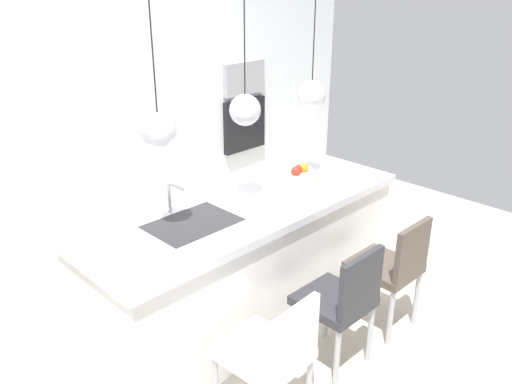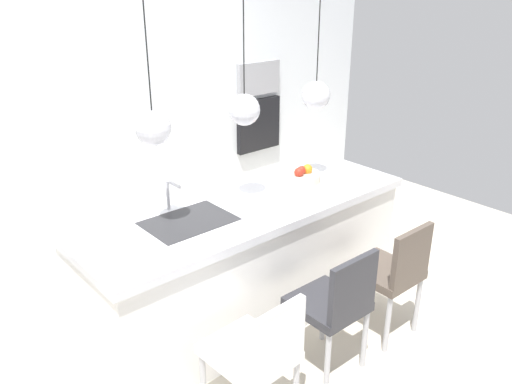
{
  "view_description": "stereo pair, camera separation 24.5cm",
  "coord_description": "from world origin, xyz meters",
  "px_view_note": "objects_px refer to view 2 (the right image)",
  "views": [
    {
      "loc": [
        -2.29,
        -2.4,
        2.38
      ],
      "look_at": [
        0.1,
        0.0,
        0.97
      ],
      "focal_mm": 36.58,
      "sensor_mm": 36.0,
      "label": 1
    },
    {
      "loc": [
        -2.11,
        -2.57,
        2.38
      ],
      "look_at": [
        0.1,
        0.0,
        0.97
      ],
      "focal_mm": 36.58,
      "sensor_mm": 36.0,
      "label": 2
    }
  ],
  "objects_px": {
    "chair_middle": "(335,303)",
    "chair_far": "(391,271)",
    "fruit_bowl": "(301,176)",
    "microwave": "(258,78)",
    "chair_near": "(257,352)",
    "oven": "(258,125)"
  },
  "relations": [
    {
      "from": "fruit_bowl",
      "to": "chair_near",
      "type": "xyz_separation_m",
      "value": [
        -1.2,
        -0.87,
        -0.49
      ]
    },
    {
      "from": "chair_near",
      "to": "oven",
      "type": "bearing_deg",
      "value": 49.03
    },
    {
      "from": "fruit_bowl",
      "to": "microwave",
      "type": "xyz_separation_m",
      "value": [
        0.89,
        1.54,
        0.43
      ]
    },
    {
      "from": "chair_middle",
      "to": "chair_far",
      "type": "height_order",
      "value": "same"
    },
    {
      "from": "microwave",
      "to": "chair_middle",
      "type": "height_order",
      "value": "microwave"
    },
    {
      "from": "oven",
      "to": "chair_near",
      "type": "distance_m",
      "value": 3.22
    },
    {
      "from": "chair_near",
      "to": "chair_middle",
      "type": "xyz_separation_m",
      "value": [
        0.64,
        0.0,
        0.03
      ]
    },
    {
      "from": "microwave",
      "to": "chair_far",
      "type": "distance_m",
      "value": 2.71
    },
    {
      "from": "fruit_bowl",
      "to": "chair_near",
      "type": "bearing_deg",
      "value": -144.08
    },
    {
      "from": "oven",
      "to": "chair_near",
      "type": "height_order",
      "value": "oven"
    },
    {
      "from": "chair_middle",
      "to": "oven",
      "type": "bearing_deg",
      "value": 58.93
    },
    {
      "from": "chair_middle",
      "to": "microwave",
      "type": "bearing_deg",
      "value": 58.93
    },
    {
      "from": "fruit_bowl",
      "to": "chair_middle",
      "type": "relative_size",
      "value": 0.35
    },
    {
      "from": "fruit_bowl",
      "to": "chair_far",
      "type": "xyz_separation_m",
      "value": [
        0.03,
        -0.87,
        -0.46
      ]
    },
    {
      "from": "chair_middle",
      "to": "chair_far",
      "type": "xyz_separation_m",
      "value": [
        0.58,
        -0.0,
        0.0
      ]
    },
    {
      "from": "microwave",
      "to": "chair_far",
      "type": "bearing_deg",
      "value": -109.82
    },
    {
      "from": "microwave",
      "to": "oven",
      "type": "bearing_deg",
      "value": 0.0
    },
    {
      "from": "fruit_bowl",
      "to": "chair_middle",
      "type": "distance_m",
      "value": 1.13
    },
    {
      "from": "chair_far",
      "to": "chair_middle",
      "type": "bearing_deg",
      "value": 179.91
    },
    {
      "from": "chair_near",
      "to": "chair_middle",
      "type": "relative_size",
      "value": 0.95
    },
    {
      "from": "chair_middle",
      "to": "chair_far",
      "type": "relative_size",
      "value": 1.0
    },
    {
      "from": "microwave",
      "to": "fruit_bowl",
      "type": "bearing_deg",
      "value": -120.12
    }
  ]
}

